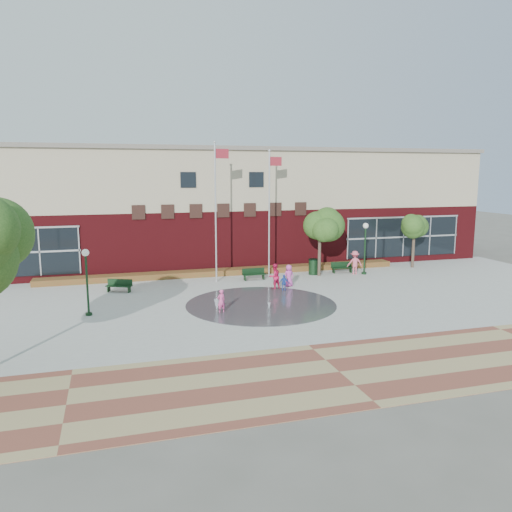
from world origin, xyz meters
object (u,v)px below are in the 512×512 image
object	(u,v)px
trash_can	(313,267)
child_splash	(221,301)
flagpole_left	(216,205)
bench_left	(119,288)
flagpole_right	(270,206)

from	to	relation	value
trash_can	child_splash	size ratio (longest dim) A/B	0.92
flagpole_left	child_splash	bearing A→B (deg)	-114.61
flagpole_left	bench_left	world-z (taller)	flagpole_left
child_splash	bench_left	bearing A→B (deg)	-68.04
bench_left	flagpole_right	bearing A→B (deg)	35.90
bench_left	child_splash	bearing A→B (deg)	-27.13
flagpole_left	trash_can	bearing A→B (deg)	-10.98
bench_left	trash_can	world-z (taller)	trash_can
flagpole_right	child_splash	xyz separation A→B (m)	(-5.41, -8.49, -4.34)
flagpole_left	flagpole_right	bearing A→B (deg)	0.08
flagpole_left	bench_left	distance (m)	8.19
flagpole_right	flagpole_left	bearing A→B (deg)	-179.42
flagpole_left	trash_can	distance (m)	8.53
trash_can	child_splash	distance (m)	11.60
flagpole_left	child_splash	size ratio (longest dim) A/B	7.41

